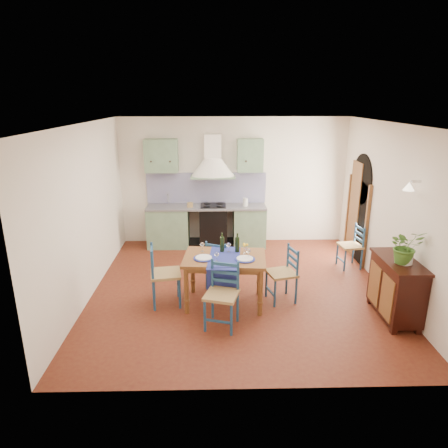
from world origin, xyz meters
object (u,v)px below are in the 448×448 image
Objects in this scene: dining_table at (225,262)px; chair_near at (222,294)px; sideboard at (396,287)px; potted_plant at (406,246)px.

dining_table is 1.39× the size of chair_near.
chair_near reaches higher than sideboard.
sideboard is (2.52, -0.49, -0.21)m from dining_table.
chair_near is 2.58m from sideboard.
chair_near is 1.91× the size of potted_plant.
chair_near is at bearing -176.44° from sideboard.
sideboard is 2.09× the size of potted_plant.
potted_plant is at bearing 1.21° from chair_near.
chair_near is (-0.05, -0.65, -0.22)m from dining_table.
dining_table is 0.69m from chair_near.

